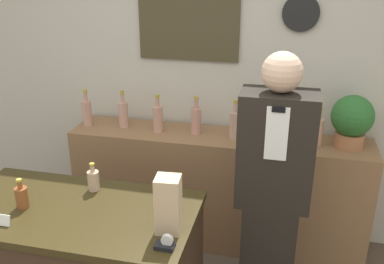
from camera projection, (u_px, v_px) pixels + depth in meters
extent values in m
cube|color=beige|center=(209.00, 70.00, 3.31)|extent=(5.20, 0.06, 2.70)
cube|color=#463D26|center=(188.00, 20.00, 3.16)|extent=(0.76, 0.02, 0.60)
cylinder|color=black|center=(301.00, 13.00, 2.96)|extent=(0.26, 0.03, 0.26)
cube|color=#8E6642|center=(217.00, 190.00, 3.37)|extent=(2.26, 0.42, 0.92)
cube|color=#302711|center=(74.00, 212.00, 2.26)|extent=(1.30, 0.68, 0.04)
cube|color=black|center=(267.00, 255.00, 2.72)|extent=(0.33, 0.26, 0.79)
cube|color=black|center=(276.00, 150.00, 2.45)|extent=(0.43, 0.26, 0.69)
cube|color=white|center=(277.00, 134.00, 2.27)|extent=(0.12, 0.01, 0.30)
cube|color=black|center=(279.00, 110.00, 2.22)|extent=(0.07, 0.01, 0.03)
sphere|color=#DBB293|center=(282.00, 72.00, 2.28)|extent=(0.22, 0.22, 0.22)
cylinder|color=#B27047|center=(349.00, 140.00, 2.99)|extent=(0.20, 0.20, 0.11)
sphere|color=#2D6B2D|center=(353.00, 116.00, 2.93)|extent=(0.29, 0.29, 0.29)
cube|color=tan|center=(168.00, 205.00, 2.02)|extent=(0.13, 0.12, 0.29)
cube|color=black|center=(165.00, 246.00, 1.94)|extent=(0.09, 0.06, 0.02)
cylinder|color=silver|center=(167.00, 240.00, 1.93)|extent=(0.06, 0.02, 0.06)
cube|color=white|center=(2.00, 220.00, 2.10)|extent=(0.09, 0.02, 0.06)
cylinder|color=brown|center=(22.00, 198.00, 2.25)|extent=(0.07, 0.07, 0.11)
cylinder|color=brown|center=(20.00, 185.00, 2.22)|extent=(0.03, 0.03, 0.04)
cylinder|color=#B29933|center=(19.00, 180.00, 2.21)|extent=(0.03, 0.03, 0.01)
cylinder|color=tan|center=(93.00, 181.00, 2.42)|extent=(0.07, 0.07, 0.11)
cylinder|color=tan|center=(92.00, 169.00, 2.39)|extent=(0.03, 0.03, 0.04)
cylinder|color=#B29933|center=(92.00, 164.00, 2.38)|extent=(0.03, 0.03, 0.01)
cylinder|color=tan|center=(87.00, 113.00, 3.37)|extent=(0.08, 0.08, 0.20)
cylinder|color=tan|center=(85.00, 97.00, 3.32)|extent=(0.03, 0.03, 0.07)
cylinder|color=#B29933|center=(85.00, 91.00, 3.30)|extent=(0.03, 0.03, 0.02)
cylinder|color=tan|center=(123.00, 115.00, 3.34)|extent=(0.08, 0.08, 0.20)
cylinder|color=tan|center=(122.00, 98.00, 3.29)|extent=(0.03, 0.03, 0.07)
cylinder|color=#B29933|center=(122.00, 92.00, 3.27)|extent=(0.03, 0.03, 0.02)
cylinder|color=tan|center=(158.00, 119.00, 3.25)|extent=(0.08, 0.08, 0.20)
cylinder|color=tan|center=(157.00, 102.00, 3.20)|extent=(0.03, 0.03, 0.07)
cylinder|color=#B29933|center=(157.00, 96.00, 3.18)|extent=(0.03, 0.03, 0.02)
cylinder|color=tan|center=(196.00, 121.00, 3.21)|extent=(0.08, 0.08, 0.20)
cylinder|color=tan|center=(196.00, 104.00, 3.16)|extent=(0.03, 0.03, 0.07)
cylinder|color=#B29933|center=(196.00, 98.00, 3.14)|extent=(0.03, 0.03, 0.02)
cylinder|color=tan|center=(235.00, 125.00, 3.13)|extent=(0.08, 0.08, 0.20)
cylinder|color=tan|center=(235.00, 108.00, 3.07)|extent=(0.03, 0.03, 0.07)
cylinder|color=#B29933|center=(236.00, 102.00, 3.06)|extent=(0.03, 0.03, 0.02)
cylinder|color=tan|center=(275.00, 129.00, 3.06)|extent=(0.08, 0.08, 0.20)
cylinder|color=tan|center=(277.00, 111.00, 3.01)|extent=(0.03, 0.03, 0.07)
cylinder|color=#B29933|center=(277.00, 105.00, 2.99)|extent=(0.03, 0.03, 0.02)
cylinder|color=tan|center=(317.00, 132.00, 3.00)|extent=(0.08, 0.08, 0.20)
cylinder|color=tan|center=(320.00, 114.00, 2.95)|extent=(0.03, 0.03, 0.07)
cylinder|color=#B29933|center=(320.00, 108.00, 2.93)|extent=(0.03, 0.03, 0.02)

